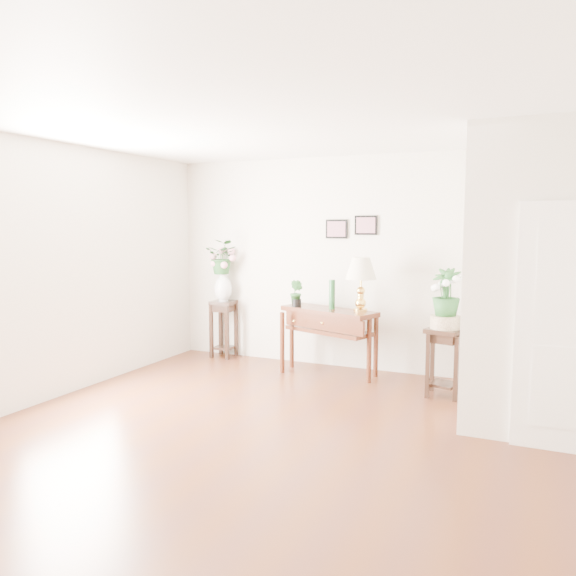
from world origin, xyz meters
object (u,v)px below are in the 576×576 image
Objects in this scene: plant_stand_b at (444,362)px; plant_stand_a at (224,329)px; console_table at (328,342)px; table_lamp at (361,283)px.

plant_stand_a is at bearing 169.00° from plant_stand_b.
plant_stand_a is (-1.72, 0.30, -0.02)m from console_table.
table_lamp is 0.82× the size of plant_stand_a.
table_lamp reaches higher than plant_stand_a.
console_table is 0.88m from table_lamp.
console_table reaches higher than plant_stand_b.
table_lamp is at bearing 18.96° from console_table.
console_table is 1.90× the size of table_lamp.
table_lamp is 0.88× the size of plant_stand_b.
plant_stand_b is (1.07, -0.33, -0.82)m from table_lamp.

